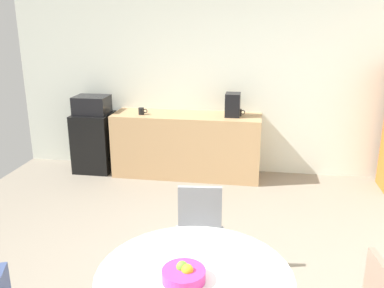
{
  "coord_description": "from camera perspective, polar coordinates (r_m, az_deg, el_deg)",
  "views": [
    {
      "loc": [
        0.55,
        -2.89,
        2.22
      ],
      "look_at": [
        -0.09,
        1.13,
        0.95
      ],
      "focal_mm": 38.49,
      "sensor_mm": 36.0,
      "label": 1
    }
  ],
  "objects": [
    {
      "name": "wall_back",
      "position": [
        5.99,
        3.69,
        8.44
      ],
      "size": [
        6.0,
        0.1,
        2.6
      ],
      "primitive_type": "cube",
      "color": "silver",
      "rests_on": "ground_plane"
    },
    {
      "name": "counter_block",
      "position": [
        5.89,
        -0.75,
        -0.16
      ],
      "size": [
        2.08,
        0.6,
        0.9
      ],
      "primitive_type": "cube",
      "color": "tan",
      "rests_on": "ground_plane"
    },
    {
      "name": "mini_fridge",
      "position": [
        6.28,
        -13.35,
        0.27
      ],
      "size": [
        0.54,
        0.54,
        0.86
      ],
      "primitive_type": "cube",
      "color": "black",
      "rests_on": "ground_plane"
    },
    {
      "name": "microwave",
      "position": [
        6.14,
        -13.71,
        5.28
      ],
      "size": [
        0.48,
        0.38,
        0.26
      ],
      "primitive_type": "cube",
      "color": "black",
      "rests_on": "mini_fridge"
    },
    {
      "name": "chair_gray",
      "position": [
        3.57,
        1.04,
        -11.08
      ],
      "size": [
        0.46,
        0.46,
        0.83
      ],
      "color": "silver",
      "rests_on": "ground_plane"
    },
    {
      "name": "fruit_bowl",
      "position": [
        2.52,
        -1.14,
        -17.61
      ],
      "size": [
        0.26,
        0.26,
        0.11
      ],
      "color": "#D8338C",
      "rests_on": "round_table"
    },
    {
      "name": "mug_white",
      "position": [
        5.81,
        -7.0,
        4.54
      ],
      "size": [
        0.13,
        0.08,
        0.09
      ],
      "color": "black",
      "rests_on": "counter_block"
    },
    {
      "name": "mug_green",
      "position": [
        5.73,
        6.53,
        4.37
      ],
      "size": [
        0.13,
        0.08,
        0.09
      ],
      "color": "black",
      "rests_on": "counter_block"
    },
    {
      "name": "coffee_maker",
      "position": [
        5.67,
        5.67,
        5.43
      ],
      "size": [
        0.2,
        0.24,
        0.32
      ],
      "primitive_type": "cube",
      "color": "black",
      "rests_on": "counter_block"
    }
  ]
}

